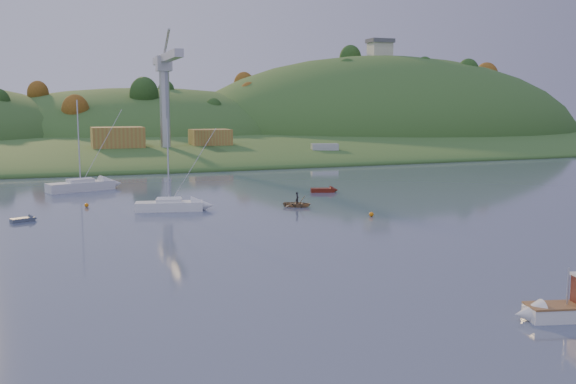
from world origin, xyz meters
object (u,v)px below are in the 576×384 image
object	(u,v)px
grey_dinghy	(27,219)
canoe	(297,204)
red_tender	(328,190)
sailboat_far	(169,205)
fishing_boat	(561,307)
sailboat_near	(81,185)

from	to	relation	value
grey_dinghy	canoe	bearing A→B (deg)	-23.13
red_tender	grey_dinghy	distance (m)	39.66
sailboat_far	red_tender	world-z (taller)	sailboat_far
fishing_boat	grey_dinghy	size ratio (longest dim) A/B	1.93
sailboat_near	red_tender	bearing A→B (deg)	-41.57
fishing_boat	sailboat_far	xyz separation A→B (m)	(-14.16, 45.19, -0.06)
fishing_boat	canoe	distance (m)	42.84
sailboat_far	canoe	bearing A→B (deg)	3.08
sailboat_near	sailboat_far	xyz separation A→B (m)	(8.73, -21.57, -0.11)
fishing_boat	sailboat_near	world-z (taller)	sailboat_near
sailboat_far	sailboat_near	bearing A→B (deg)	124.17
sailboat_near	red_tender	world-z (taller)	sailboat_near
sailboat_far	canoe	world-z (taller)	sailboat_far
sailboat_near	fishing_boat	bearing A→B (deg)	-90.23
grey_dinghy	sailboat_far	bearing A→B (deg)	-15.63
fishing_boat	red_tender	world-z (taller)	fishing_boat
fishing_boat	grey_dinghy	distance (m)	52.46
red_tender	grey_dinghy	size ratio (longest dim) A/B	1.41
canoe	red_tender	size ratio (longest dim) A/B	0.83
sailboat_far	grey_dinghy	size ratio (longest dim) A/B	3.65
canoe	grey_dinghy	bearing A→B (deg)	121.80
red_tender	grey_dinghy	bearing A→B (deg)	-149.52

